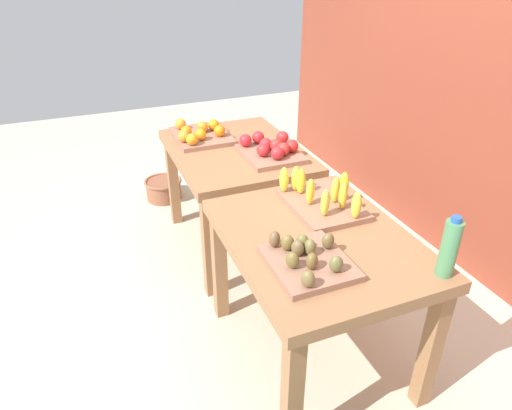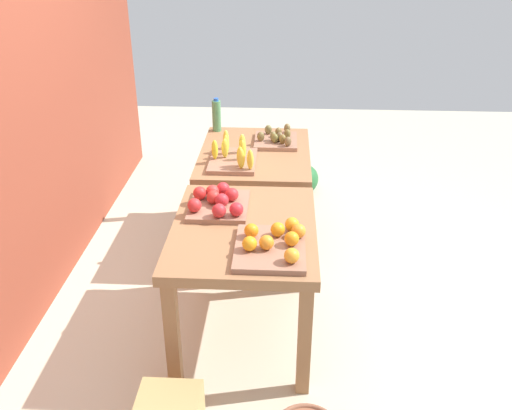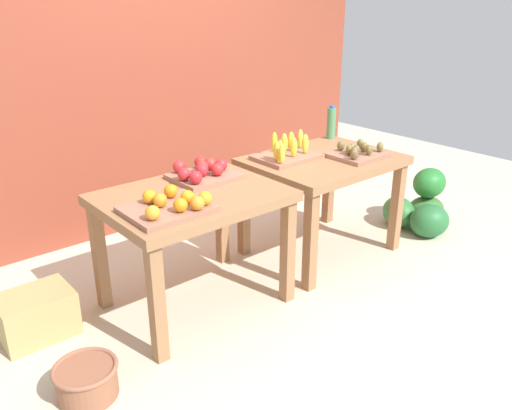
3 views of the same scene
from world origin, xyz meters
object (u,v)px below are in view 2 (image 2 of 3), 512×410
object	(u,v)px
water_bottle	(217,116)
display_table_left	(244,243)
orange_bin	(273,244)
apple_bin	(218,202)
watermelon_pile	(287,170)
banana_crate	(233,157)
display_table_right	(255,165)
kiwi_bin	(277,139)

from	to	relation	value
water_bottle	display_table_left	bearing A→B (deg)	-168.03
orange_bin	apple_bin	bearing A→B (deg)	37.26
watermelon_pile	banana_crate	bearing A→B (deg)	162.13
watermelon_pile	display_table_right	bearing A→B (deg)	165.70
display_table_right	orange_bin	distance (m)	1.38
apple_bin	kiwi_bin	xyz separation A→B (m)	(1.10, -0.32, -0.01)
display_table_left	orange_bin	world-z (taller)	orange_bin
apple_bin	watermelon_pile	xyz separation A→B (m)	(1.88, -0.41, -0.60)
watermelon_pile	display_table_left	bearing A→B (deg)	173.31
display_table_left	apple_bin	size ratio (longest dim) A/B	2.51
banana_crate	watermelon_pile	size ratio (longest dim) A/B	0.67
banana_crate	kiwi_bin	xyz separation A→B (m)	(0.41, -0.29, -0.01)
display_table_left	water_bottle	world-z (taller)	water_bottle
display_table_left	orange_bin	distance (m)	0.33
banana_crate	water_bottle	size ratio (longest dim) A/B	1.67
display_table_left	banana_crate	xyz separation A→B (m)	(0.89, 0.14, 0.16)
display_table_left	orange_bin	size ratio (longest dim) A/B	2.36
display_table_right	apple_bin	bearing A→B (deg)	169.83
apple_bin	watermelon_pile	size ratio (longest dim) A/B	0.62
display_table_right	apple_bin	world-z (taller)	apple_bin
apple_bin	kiwi_bin	world-z (taller)	apple_bin
apple_bin	water_bottle	size ratio (longest dim) A/B	1.55
display_table_left	display_table_right	size ratio (longest dim) A/B	1.00
orange_bin	kiwi_bin	distance (m)	1.54
water_bottle	watermelon_pile	bearing A→B (deg)	-47.78
display_table_right	banana_crate	world-z (taller)	banana_crate
display_table_right	water_bottle	size ratio (longest dim) A/B	3.89
display_table_left	apple_bin	xyz separation A→B (m)	(0.20, 0.17, 0.15)
display_table_left	water_bottle	distance (m)	1.61
water_bottle	display_table_right	bearing A→B (deg)	-142.86
orange_bin	watermelon_pile	bearing A→B (deg)	-1.85
orange_bin	banana_crate	xyz separation A→B (m)	(1.14, 0.31, 0.01)
orange_bin	display_table_left	bearing A→B (deg)	34.89
display_table_left	watermelon_pile	xyz separation A→B (m)	(2.08, -0.24, -0.45)
apple_bin	water_bottle	xyz separation A→B (m)	(1.36, 0.16, 0.08)
apple_bin	banana_crate	world-z (taller)	banana_crate
display_table_right	display_table_left	bearing A→B (deg)	180.00
display_table_left	watermelon_pile	bearing A→B (deg)	-6.69
watermelon_pile	water_bottle	bearing A→B (deg)	132.22
banana_crate	kiwi_bin	size ratio (longest dim) A/B	1.21
orange_bin	water_bottle	bearing A→B (deg)	15.50
display_table_right	orange_bin	xyz separation A→B (m)	(-1.36, -0.17, 0.15)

